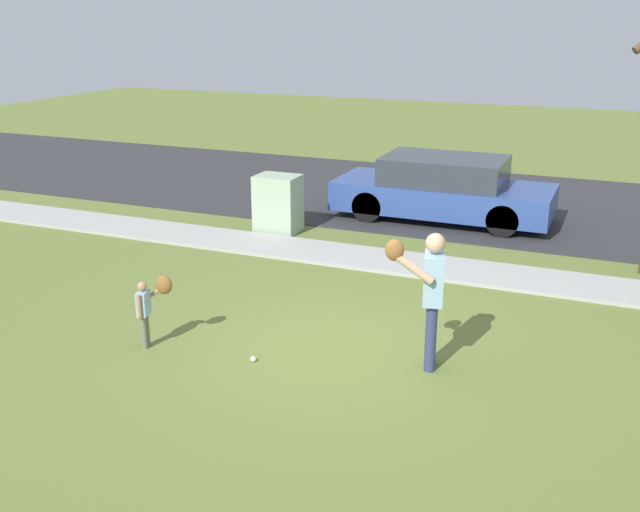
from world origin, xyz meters
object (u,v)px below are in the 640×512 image
object	(u,v)px
person_child	(150,301)
baseball	(253,359)
person_adult	(430,287)
utility_cabinet	(278,204)
parked_wagon_blue	(443,189)

from	to	relation	value
person_child	baseball	world-z (taller)	person_child
person_adult	utility_cabinet	distance (m)	6.41
person_adult	person_child	world-z (taller)	person_adult
baseball	person_adult	bearing A→B (deg)	18.58
utility_cabinet	person_child	bearing A→B (deg)	-81.47
person_adult	person_child	bearing A→B (deg)	-0.95
person_adult	baseball	world-z (taller)	person_adult
baseball	utility_cabinet	bearing A→B (deg)	112.73
baseball	utility_cabinet	distance (m)	5.88
parked_wagon_blue	baseball	bearing A→B (deg)	-94.27
utility_cabinet	parked_wagon_blue	size ratio (longest dim) A/B	0.25
person_child	parked_wagon_blue	bearing A→B (deg)	61.62
baseball	parked_wagon_blue	xyz separation A→B (m)	(0.56, 7.52, 0.62)
baseball	parked_wagon_blue	size ratio (longest dim) A/B	0.02
person_child	baseball	distance (m)	1.56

